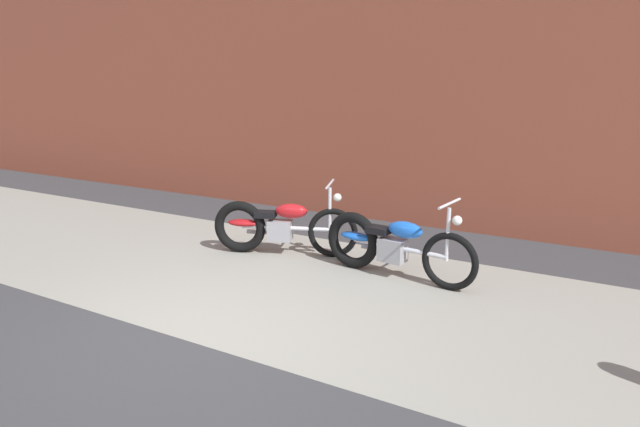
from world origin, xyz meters
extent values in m
plane|color=#38383A|center=(0.00, 0.00, 0.00)|extent=(80.00, 80.00, 0.00)
cube|color=gray|center=(0.00, 1.75, 0.00)|extent=(36.00, 3.50, 0.01)
cube|color=brown|center=(0.00, 5.20, 3.20)|extent=(36.00, 0.50, 6.40)
torus|color=black|center=(0.04, 2.82, 0.34)|extent=(0.67, 0.31, 0.68)
torus|color=black|center=(-1.18, 2.38, 0.36)|extent=(0.73, 0.37, 0.73)
cylinder|color=silver|center=(-0.57, 2.60, 0.38)|extent=(1.18, 0.47, 0.06)
cube|color=#99999E|center=(-0.65, 2.57, 0.34)|extent=(0.38, 0.32, 0.28)
ellipsoid|color=red|center=(-0.50, 2.62, 0.62)|extent=(0.48, 0.33, 0.20)
ellipsoid|color=red|center=(-1.14, 2.39, 0.42)|extent=(0.47, 0.32, 0.10)
cube|color=black|center=(-0.83, 2.50, 0.56)|extent=(0.33, 0.28, 0.08)
cylinder|color=silver|center=(0.00, 2.80, 0.65)|extent=(0.06, 0.06, 0.62)
cylinder|color=silver|center=(0.00, 2.80, 1.01)|extent=(0.23, 0.56, 0.03)
sphere|color=white|center=(0.10, 2.84, 0.83)|extent=(0.11, 0.11, 0.11)
cylinder|color=silver|center=(-0.92, 2.63, 0.26)|extent=(0.54, 0.24, 0.06)
torus|color=black|center=(1.75, 2.43, 0.34)|extent=(0.68, 0.15, 0.68)
torus|color=black|center=(0.46, 2.57, 0.36)|extent=(0.74, 0.21, 0.73)
cylinder|color=silver|center=(1.11, 2.50, 0.38)|extent=(1.23, 0.19, 0.06)
cube|color=#99999E|center=(1.03, 2.51, 0.34)|extent=(0.34, 0.25, 0.28)
ellipsoid|color=blue|center=(1.19, 2.49, 0.62)|extent=(0.46, 0.24, 0.20)
ellipsoid|color=blue|center=(0.51, 2.57, 0.42)|extent=(0.46, 0.23, 0.10)
cube|color=black|center=(0.83, 2.53, 0.56)|extent=(0.30, 0.23, 0.08)
cylinder|color=silver|center=(1.71, 2.44, 0.65)|extent=(0.05, 0.05, 0.62)
cylinder|color=silver|center=(1.71, 2.44, 1.01)|extent=(0.09, 0.58, 0.03)
sphere|color=white|center=(1.81, 2.43, 0.83)|extent=(0.11, 0.11, 0.11)
cylinder|color=silver|center=(0.80, 2.69, 0.26)|extent=(0.55, 0.12, 0.06)
camera|label=1|loc=(3.36, -3.39, 2.36)|focal=30.53mm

